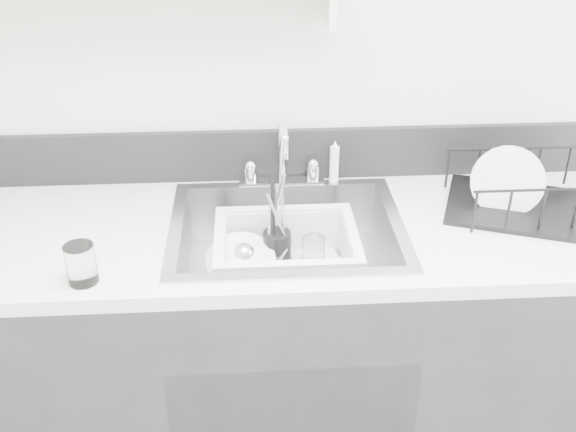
{
  "coord_description": "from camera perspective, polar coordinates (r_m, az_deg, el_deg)",
  "views": [
    {
      "loc": [
        -0.1,
        -0.4,
        1.86
      ],
      "look_at": [
        0.0,
        1.14,
        0.98
      ],
      "focal_mm": 42.0,
      "sensor_mm": 36.0,
      "label": 1
    }
  ],
  "objects": [
    {
      "name": "faucet",
      "position": [
        2.04,
        -0.52,
        4.12
      ],
      "size": [
        0.26,
        0.18,
        0.23
      ],
      "color": "silver",
      "rests_on": "counter_run"
    },
    {
      "name": "sink",
      "position": [
        1.89,
        -0.09,
        -3.2
      ],
      "size": [
        0.64,
        0.52,
        0.2
      ],
      "primitive_type": null,
      "color": "silver",
      "rests_on": "counter_run"
    },
    {
      "name": "tumbler_in_tub",
      "position": [
        1.93,
        2.15,
        -3.09
      ],
      "size": [
        0.09,
        0.09,
        0.1
      ],
      "primitive_type": "cylinder",
      "rotation": [
        0.0,
        0.0,
        -0.41
      ],
      "color": "white",
      "rests_on": "wash_tub"
    },
    {
      "name": "wash_tub",
      "position": [
        1.88,
        -0.14,
        -3.48
      ],
      "size": [
        0.47,
        0.42,
        0.15
      ],
      "primitive_type": null,
      "rotation": [
        0.0,
        0.0,
        0.29
      ],
      "color": "white",
      "rests_on": "sink"
    },
    {
      "name": "dish_rack",
      "position": [
        2.01,
        19.36,
        2.3
      ],
      "size": [
        0.49,
        0.43,
        0.14
      ],
      "primitive_type": null,
      "rotation": [
        0.0,
        0.0,
        -0.36
      ],
      "color": "black",
      "rests_on": "counter_run"
    },
    {
      "name": "backsplash",
      "position": [
        2.07,
        -0.6,
        5.23
      ],
      "size": [
        3.2,
        0.02,
        0.16
      ],
      "primitive_type": "cube",
      "color": "black",
      "rests_on": "counter_run"
    },
    {
      "name": "counter_run",
      "position": [
        2.12,
        -0.09,
        -11.64
      ],
      "size": [
        3.2,
        0.62,
        0.92
      ],
      "color": "#252528",
      "rests_on": "ground"
    },
    {
      "name": "side_sprayer",
      "position": [
        2.05,
        3.94,
        4.59
      ],
      "size": [
        0.03,
        0.03,
        0.14
      ],
      "primitive_type": "cylinder",
      "color": "white",
      "rests_on": "counter_run"
    },
    {
      "name": "ladle",
      "position": [
        1.91,
        -1.84,
        -3.93
      ],
      "size": [
        0.28,
        0.16,
        0.07
      ],
      "primitive_type": null,
      "rotation": [
        0.0,
        0.0,
        -0.28
      ],
      "color": "silver",
      "rests_on": "wash_tub"
    },
    {
      "name": "utensil_cup",
      "position": [
        1.94,
        -0.95,
        -2.49
      ],
      "size": [
        0.08,
        0.08,
        0.27
      ],
      "rotation": [
        0.0,
        0.0,
        0.26
      ],
      "color": "black",
      "rests_on": "wash_tub"
    },
    {
      "name": "bowl_small",
      "position": [
        1.86,
        3.02,
        -5.75
      ],
      "size": [
        0.13,
        0.13,
        0.03
      ],
      "primitive_type": "imported",
      "rotation": [
        0.0,
        0.0,
        -0.43
      ],
      "color": "white",
      "rests_on": "wash_tub"
    },
    {
      "name": "room_shell",
      "position": [
        0.81,
        3.47,
        17.26
      ],
      "size": [
        3.5,
        3.0,
        2.6
      ],
      "color": "silver",
      "rests_on": "ground"
    },
    {
      "name": "plate_stack",
      "position": [
        1.9,
        -3.72,
        -4.45
      ],
      "size": [
        0.24,
        0.23,
        0.09
      ],
      "rotation": [
        0.0,
        0.0,
        -0.22
      ],
      "color": "white",
      "rests_on": "wash_tub"
    },
    {
      "name": "tumbler_counter",
      "position": [
        1.67,
        -17.12,
        -3.91
      ],
      "size": [
        0.08,
        0.08,
        0.1
      ],
      "primitive_type": "cylinder",
      "rotation": [
        0.0,
        0.0,
        0.06
      ],
      "color": "white",
      "rests_on": "counter_run"
    }
  ]
}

